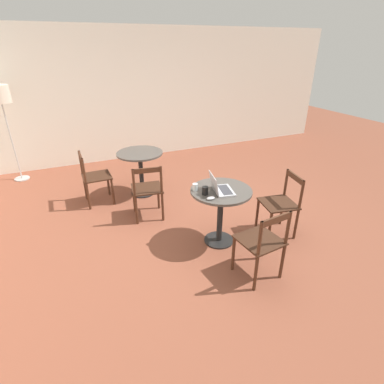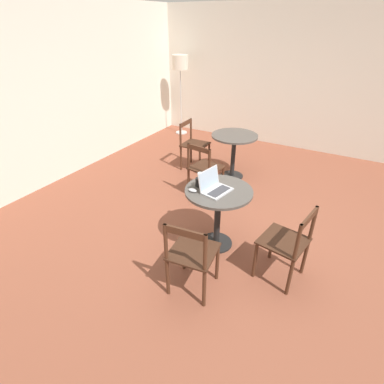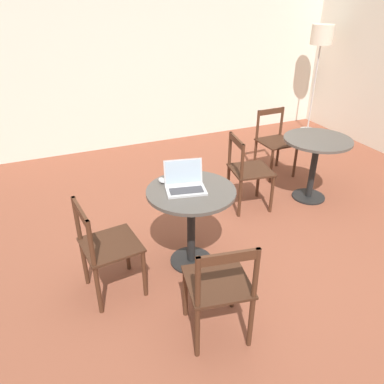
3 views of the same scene
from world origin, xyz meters
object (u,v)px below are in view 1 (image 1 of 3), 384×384
floor_lamp (0,99)px  drinking_glass (195,187)px  chair_mid_left (147,190)px  cafe_table_mid (140,162)px  mouse (211,198)px  chair_near_front (281,204)px  chair_near_left (262,243)px  laptop (220,188)px  cafe_table_near (221,202)px  mug (205,191)px  chair_mid_back (94,177)px

floor_lamp → drinking_glass: bearing=-145.2°
chair_mid_left → cafe_table_mid: bearing=-8.7°
mouse → chair_near_front: bearing=-88.6°
chair_near_left → laptop: laptop is taller
chair_mid_left → mouse: size_ratio=8.48×
chair_near_left → floor_lamp: bearing=32.6°
cafe_table_mid → drinking_glass: (-1.66, -0.25, 0.21)m
cafe_table_near → chair_near_front: bearing=-100.0°
chair_mid_left → mug: 1.14m
mouse → cafe_table_mid: bearing=9.2°
cafe_table_mid → laptop: (-1.81, -0.51, 0.21)m
chair_near_front → drinking_glass: size_ratio=9.93×
drinking_glass → floor_lamp: bearing=34.8°
laptop → mug: size_ratio=3.31×
cafe_table_near → mug: bearing=97.2°
cafe_table_near → cafe_table_mid: bearing=17.2°
floor_lamp → chair_near_front: bearing=-135.9°
cafe_table_mid → mug: (-1.80, -0.31, 0.21)m
laptop → floor_lamp: bearing=36.5°
chair_near_front → mouse: (-0.03, 1.07, 0.32)m
cafe_table_mid → chair_near_left: size_ratio=0.89×
chair_near_left → chair_mid_left: (1.73, 0.76, 0.00)m
chair_near_left → chair_mid_back: size_ratio=1.00×
cafe_table_mid → chair_mid_back: (-0.02, 0.77, -0.14)m
cafe_table_near → floor_lamp: floor_lamp is taller
mug → cafe_table_mid: bearing=9.9°
chair_mid_back → drinking_glass: chair_mid_back is taller
chair_mid_back → mouse: bearing=-150.7°
laptop → cafe_table_mid: bearing=15.8°
chair_mid_left → floor_lamp: (2.36, 1.85, 1.06)m
floor_lamp → mouse: floor_lamp is taller
cafe_table_mid → mug: size_ratio=6.74×
chair_near_front → chair_mid_back: 2.87m
cafe_table_mid → drinking_glass: 1.69m
chair_mid_back → laptop: laptop is taller
cafe_table_mid → chair_mid_left: 0.83m
cafe_table_mid → mug: 1.84m
cafe_table_mid → mouse: mouse is taller
chair_mid_left → cafe_table_near: bearing=-145.0°
cafe_table_near → chair_mid_left: chair_mid_left is taller
mouse → laptop: bearing=-56.1°
cafe_table_near → chair_near_left: chair_near_left is taller
chair_near_left → cafe_table_near: bearing=6.7°
cafe_table_near → mug: 0.32m
floor_lamp → mug: size_ratio=15.43×
chair_mid_left → mug: mug is taller
mouse → chair_mid_left: bearing=21.2°
mug → drinking_glass: 0.16m
laptop → chair_mid_left: bearing=32.5°
chair_near_left → drinking_glass: 1.02m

